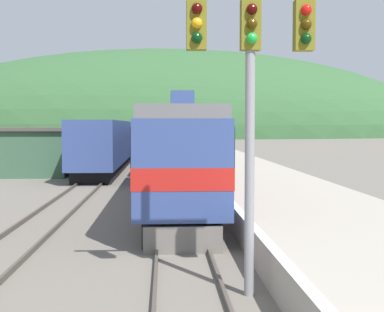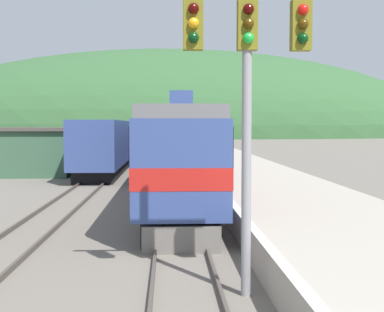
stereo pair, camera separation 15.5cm
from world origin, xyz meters
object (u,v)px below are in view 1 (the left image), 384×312
express_train_lead_car (175,154)px  carriage_fourth (166,133)px  carriage_third (167,135)px  signal_mast_main (250,62)px  carriage_second (170,140)px  siding_train (120,141)px

express_train_lead_car → carriage_fourth: size_ratio=0.85×
express_train_lead_car → carriage_third: size_ratio=0.85×
signal_mast_main → express_train_lead_car: bearing=95.5°
carriage_fourth → signal_mast_main: (1.24, -81.20, 2.59)m
carriage_second → siding_train: bearing=118.7°
siding_train → signal_mast_main: signal_mast_main is taller
express_train_lead_car → signal_mast_main: signal_mast_main is taller
carriage_third → signal_mast_main: 58.02m
carriage_second → siding_train: 10.19m
carriage_second → siding_train: carriage_second is taller
express_train_lead_car → carriage_third: (0.00, 45.07, -0.01)m
express_train_lead_car → carriage_fourth: 68.32m
carriage_third → carriage_fourth: (0.00, 23.25, 0.00)m
carriage_third → signal_mast_main: bearing=-88.8°
carriage_fourth → carriage_third: bearing=-90.0°
carriage_third → signal_mast_main: size_ratio=3.16×
carriage_second → carriage_third: same height
express_train_lead_car → carriage_second: (0.00, 21.82, -0.01)m
carriage_third → siding_train: bearing=-108.9°
express_train_lead_car → carriage_second: bearing=90.0°
express_train_lead_car → carriage_third: bearing=90.0°
carriage_fourth → siding_train: (-4.90, -37.57, -0.25)m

